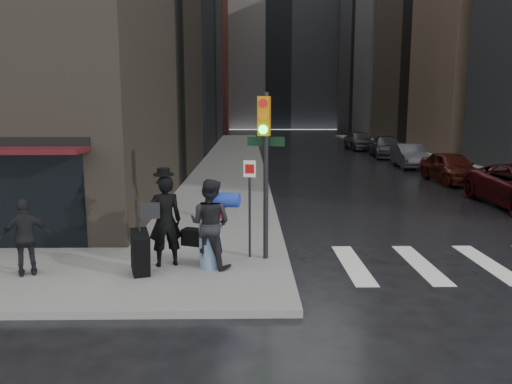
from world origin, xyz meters
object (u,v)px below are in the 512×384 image
at_px(parked_car_1, 451,167).
at_px(parked_car_3, 387,147).
at_px(fire_hydrant, 220,208).
at_px(parked_car_2, 409,156).
at_px(traffic_light, 264,153).
at_px(man_jeans, 210,223).
at_px(parked_car_4, 359,140).
at_px(man_overcoat, 160,226).
at_px(man_greycoat, 26,237).

height_order(parked_car_1, parked_car_3, parked_car_1).
bearing_deg(fire_hydrant, parked_car_2, 53.57).
bearing_deg(fire_hydrant, parked_car_1, 37.67).
bearing_deg(traffic_light, fire_hydrant, 119.83).
bearing_deg(parked_car_3, fire_hydrant, -112.50).
distance_m(man_jeans, parked_car_1, 17.04).
bearing_deg(parked_car_4, parked_car_3, -85.96).
bearing_deg(parked_car_2, fire_hydrant, -122.96).
xyz_separation_m(man_overcoat, fire_hydrant, (1.04, 4.96, -0.63)).
relative_size(traffic_light, parked_car_1, 0.87).
bearing_deg(parked_car_3, man_greycoat, -113.94).
relative_size(fire_hydrant, parked_car_1, 0.16).
height_order(traffic_light, parked_car_2, traffic_light).
bearing_deg(parked_car_1, parked_car_3, 86.47).
bearing_deg(parked_car_2, man_overcoat, -117.65).
distance_m(fire_hydrant, parked_car_1, 13.58).
relative_size(man_overcoat, fire_hydrant, 3.16).
height_order(man_overcoat, parked_car_1, man_overcoat).
bearing_deg(man_jeans, parked_car_2, -97.73).
relative_size(parked_car_1, parked_car_4, 0.92).
bearing_deg(parked_car_2, parked_car_4, 94.95).
xyz_separation_m(fire_hydrant, parked_car_2, (10.72, 14.52, 0.24)).
relative_size(man_jeans, parked_car_3, 0.38).
xyz_separation_m(man_greycoat, fire_hydrant, (3.75, 5.44, -0.51)).
relative_size(man_overcoat, parked_car_4, 0.47).
xyz_separation_m(man_jeans, parked_car_4, (10.35, 31.93, -0.33)).
distance_m(fire_hydrant, parked_car_4, 28.91).
height_order(man_overcoat, man_jeans, man_overcoat).
height_order(man_jeans, parked_car_4, man_jeans).
height_order(parked_car_2, parked_car_4, parked_car_4).
bearing_deg(man_jeans, traffic_light, -134.07).
xyz_separation_m(man_overcoat, traffic_light, (2.28, 0.55, 1.53)).
relative_size(traffic_light, parked_car_3, 0.75).
bearing_deg(man_overcoat, parked_car_4, -128.22).
bearing_deg(man_greycoat, man_overcoat, 166.00).
bearing_deg(man_greycoat, traffic_light, 167.63).
bearing_deg(man_jeans, man_overcoat, 20.92).
bearing_deg(parked_car_1, parked_car_2, 88.16).
distance_m(man_jeans, parked_car_2, 22.22).
distance_m(man_jeans, traffic_light, 1.98).
distance_m(man_greycoat, parked_car_4, 35.37).
height_order(man_overcoat, traffic_light, traffic_light).
height_order(man_jeans, traffic_light, traffic_light).
bearing_deg(traffic_light, man_greycoat, -154.20).
bearing_deg(traffic_light, parked_car_4, 87.84).
height_order(man_overcoat, man_greycoat, man_overcoat).
xyz_separation_m(traffic_light, parked_car_2, (9.48, 18.93, -1.91)).
distance_m(man_overcoat, fire_hydrant, 5.11).
bearing_deg(man_overcoat, traffic_light, 175.09).
bearing_deg(traffic_light, parked_car_2, 77.51).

